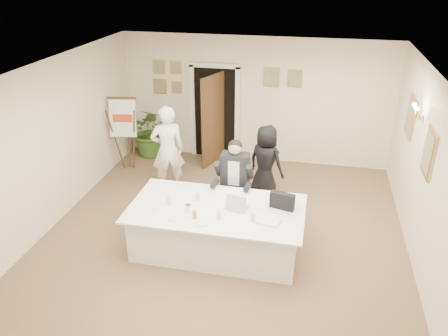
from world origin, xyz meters
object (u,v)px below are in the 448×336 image
conference_table (217,228)px  standing_man (168,150)px  seated_man (234,180)px  paper_stack (268,221)px  potted_palm (152,130)px  laptop (237,199)px  standing_woman (266,162)px  steel_jug (188,208)px  flip_chart (126,137)px  laptop_bag (282,201)px  oj_glass (195,215)px

conference_table → standing_man: size_ratio=1.53×
seated_man → conference_table: bearing=-93.1°
paper_stack → seated_man: bearing=121.3°
potted_palm → laptop: size_ratio=3.49×
conference_table → standing_woman: size_ratio=1.83×
standing_man → potted_palm: standing_man is taller
standing_woman → steel_jug: (-0.93, -2.07, 0.09)m
flip_chart → steel_jug: bearing=-50.5°
standing_woman → laptop: size_ratio=4.23×
seated_man → paper_stack: 1.44m
standing_man → laptop_bag: (2.38, -1.55, 0.02)m
standing_man → standing_woman: standing_man is taller
oj_glass → standing_man: bearing=118.4°
potted_palm → oj_glass: size_ratio=9.41×
seated_man → paper_stack: (0.75, -1.23, 0.03)m
laptop_bag → oj_glass: 1.36m
conference_table → steel_jug: bearing=-154.8°
conference_table → laptop: laptop is taller
flip_chart → laptop_bag: size_ratio=4.26×
flip_chart → standing_woman: (3.12, -0.60, -0.01)m
oj_glass → laptop_bag: bearing=24.5°
steel_jug → paper_stack: bearing=-2.4°
conference_table → laptop: size_ratio=7.73×
conference_table → potted_palm: 4.09m
seated_man → oj_glass: size_ratio=11.67×
standing_man → standing_woman: size_ratio=1.20×
standing_man → oj_glass: size_ratio=13.64×
standing_man → flip_chart: bearing=-58.0°
laptop_bag → oj_glass: (-1.24, -0.56, -0.07)m
paper_stack → steel_jug: size_ratio=3.00×
seated_man → steel_jug: seated_man is taller
conference_table → potted_palm: (-2.34, 3.34, 0.22)m
steel_jug → flip_chart: bearing=129.5°
laptop_bag → potted_palm: bearing=150.6°
flip_chart → potted_palm: size_ratio=1.33×
standing_woman → laptop: (-0.22, -1.79, 0.17)m
flip_chart → standing_woman: flip_chart is taller
steel_jug → standing_woman: bearing=65.8°
oj_glass → steel_jug: bearing=130.7°
standing_woman → paper_stack: standing_woman is taller
oj_glass → steel_jug: 0.24m
conference_table → laptop: 0.61m
potted_palm → paper_stack: size_ratio=3.70×
conference_table → steel_jug: (-0.40, -0.19, 0.44)m
conference_table → laptop_bag: (0.99, 0.19, 0.52)m
conference_table → steel_jug: size_ratio=24.62×
potted_palm → steel_jug: (1.94, -3.53, 0.22)m
paper_stack → steel_jug: (-1.24, 0.05, 0.04)m
standing_woman → oj_glass: (-0.77, -2.25, 0.10)m
paper_stack → steel_jug: steel_jug is taller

